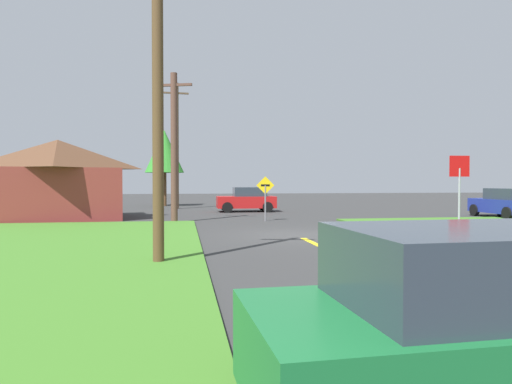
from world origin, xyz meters
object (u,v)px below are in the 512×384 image
at_px(utility_pole_mid, 174,146).
at_px(utility_pole_far, 176,145).
at_px(oak_tree_left, 164,152).
at_px(utility_pole_near, 158,90).
at_px(car_on_crossroad, 505,203).
at_px(barn, 58,179).
at_px(direction_sign, 265,193).
at_px(car_approaching_junction, 247,200).
at_px(stop_sign, 459,181).

distance_m(utility_pole_mid, utility_pole_far, 11.48).
bearing_deg(oak_tree_left, utility_pole_mid, -86.05).
bearing_deg(utility_pole_far, utility_pole_near, -90.28).
distance_m(car_on_crossroad, barn, 24.27).
distance_m(direction_sign, barn, 11.11).
relative_size(direction_sign, barn, 0.31).
distance_m(oak_tree_left, barn, 13.70).
xyz_separation_m(car_on_crossroad, direction_sign, (-13.38, 0.04, 0.59)).
relative_size(car_on_crossroad, utility_pole_far, 0.45).
relative_size(utility_pole_mid, utility_pole_far, 0.79).
relative_size(direction_sign, oak_tree_left, 0.36).
distance_m(car_approaching_junction, direction_sign, 7.37).
height_order(car_on_crossroad, barn, barn).
bearing_deg(utility_pole_mid, oak_tree_left, 93.95).
xyz_separation_m(car_on_crossroad, barn, (-24.04, 3.04, 1.30)).
distance_m(stop_sign, car_on_crossroad, 11.89).
distance_m(utility_pole_near, utility_pole_mid, 11.45).
bearing_deg(utility_pole_far, car_on_crossroad, -32.36).
distance_m(car_on_crossroad, car_approaching_junction, 15.21).
xyz_separation_m(stop_sign, utility_pole_far, (-9.69, 19.85, 2.69)).
height_order(utility_pole_mid, oak_tree_left, utility_pole_mid).
height_order(utility_pole_mid, barn, utility_pole_mid).
height_order(stop_sign, utility_pole_far, utility_pole_far).
distance_m(stop_sign, direction_sign, 9.96).
xyz_separation_m(utility_pole_near, utility_pole_mid, (0.16, 11.44, -0.45)).
relative_size(car_on_crossroad, oak_tree_left, 0.67).
height_order(utility_pole_near, utility_pole_mid, utility_pole_near).
distance_m(car_approaching_junction, oak_tree_left, 10.59).
bearing_deg(car_on_crossroad, oak_tree_left, 51.68).
xyz_separation_m(utility_pole_far, oak_tree_left, (-1.03, 4.19, -0.23)).
height_order(utility_pole_far, barn, utility_pole_far).
height_order(utility_pole_mid, utility_pole_far, utility_pole_far).
height_order(car_approaching_junction, utility_pole_near, utility_pole_near).
bearing_deg(utility_pole_near, direction_sign, 67.96).
xyz_separation_m(direction_sign, oak_tree_left, (-5.60, 15.52, 3.05)).
bearing_deg(direction_sign, utility_pole_mid, -178.64).
xyz_separation_m(car_on_crossroad, oak_tree_left, (-18.97, 15.56, 3.65)).
relative_size(car_on_crossroad, utility_pole_near, 0.52).
bearing_deg(car_approaching_junction, utility_pole_far, -39.97).
bearing_deg(stop_sign, utility_pole_mid, -39.27).
distance_m(direction_sign, oak_tree_left, 16.78).
bearing_deg(utility_pole_far, stop_sign, -63.98).
bearing_deg(barn, utility_pole_far, 53.76).
distance_m(car_on_crossroad, utility_pole_mid, 18.13).
height_order(car_on_crossroad, car_approaching_junction, same).
distance_m(utility_pole_near, direction_sign, 12.76).
relative_size(utility_pole_far, oak_tree_left, 1.48).
xyz_separation_m(car_approaching_junction, barn, (-10.74, -4.35, 1.31)).
height_order(stop_sign, direction_sign, stop_sign).
xyz_separation_m(stop_sign, utility_pole_mid, (-9.64, 8.41, 1.73)).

